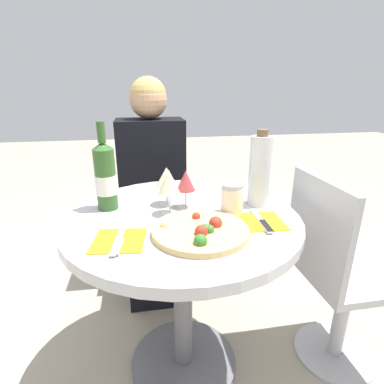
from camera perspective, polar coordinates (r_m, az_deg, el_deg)
The scene contains 14 objects.
ground_plane at distance 1.50m, azimuth -1.57°, elevation -29.71°, with size 12.00×12.00×0.00m, color #9E937F.
dining_table at distance 1.14m, azimuth -1.83°, elevation -11.26°, with size 0.83×0.83×0.70m.
chair_behind_diner at distance 1.87m, azimuth -7.39°, elevation -3.39°, with size 0.38×0.38×0.83m.
seated_diner at distance 1.70m, azimuth -7.33°, elevation -1.26°, with size 0.37×0.47×1.19m.
chair_empty_side at distance 1.38m, azimuth 25.81°, elevation -14.39°, with size 0.38×0.38×0.83m.
pizza_large at distance 0.93m, azimuth 1.62°, elevation -7.34°, with size 0.30×0.30×0.05m.
wine_bottle at distance 1.13m, azimuth -16.16°, elevation 2.81°, with size 0.08×0.08×0.32m.
tall_carafe at distance 1.14m, azimuth 12.80°, elevation 3.96°, with size 0.08×0.08×0.29m.
sugar_shaker at distance 1.07m, azimuth 7.61°, elevation -1.30°, with size 0.08×0.08×0.11m.
wine_glass_front_left at distance 1.04m, azimuth -4.41°, elevation 1.87°, with size 0.08×0.08×0.16m.
wine_glass_back_left at distance 1.13m, azimuth -4.87°, elevation 2.76°, with size 0.08×0.08×0.15m.
wine_glass_center at distance 1.09m, azimuth -1.21°, elevation 2.04°, with size 0.07×0.07×0.14m.
place_setting_left at distance 0.92m, azimuth -13.77°, elevation -8.99°, with size 0.17×0.19×0.01m.
place_setting_right at distance 1.04m, azimuth 12.96°, elevation -5.49°, with size 0.16×0.19×0.01m.
Camera 1 is at (-0.13, -0.97, 1.13)m, focal length 28.00 mm.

